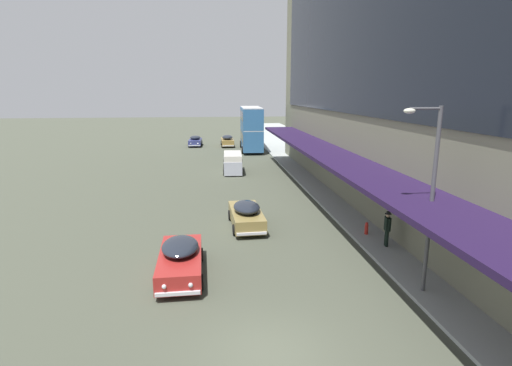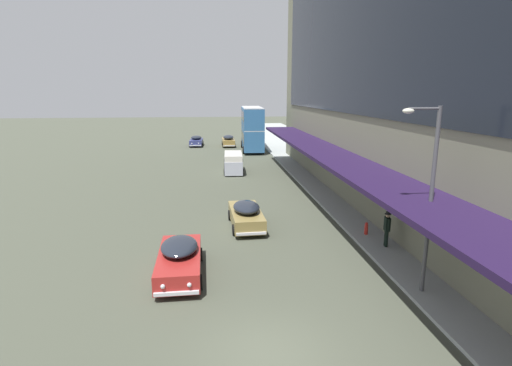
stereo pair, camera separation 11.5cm
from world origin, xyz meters
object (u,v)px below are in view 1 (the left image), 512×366
at_px(transit_bus_kerbside_front, 251,127).
at_px(sedan_far_back, 227,141).
at_px(sedan_lead_near, 180,259).
at_px(vw_van, 233,162).
at_px(sedan_oncoming_rear, 246,214).
at_px(fire_hydrant, 366,228).
at_px(pedestrian_at_kerb, 387,227).
at_px(sedan_second_near, 195,141).
at_px(street_lamp, 429,188).

distance_m(transit_bus_kerbside_front, sedan_far_back, 6.27).
bearing_deg(sedan_lead_near, vw_van, 80.89).
xyz_separation_m(transit_bus_kerbside_front, sedan_oncoming_rear, (-3.61, -31.68, -2.41)).
relative_size(sedan_lead_near, fire_hydrant, 6.96).
bearing_deg(sedan_oncoming_rear, sedan_far_back, 89.14).
bearing_deg(sedan_far_back, sedan_oncoming_rear, -90.86).
height_order(sedan_far_back, vw_van, vw_van).
height_order(sedan_lead_near, sedan_far_back, sedan_far_back).
distance_m(vw_van, pedestrian_at_kerb, 21.97).
height_order(transit_bus_kerbside_front, vw_van, transit_bus_kerbside_front).
distance_m(transit_bus_kerbside_front, sedan_oncoming_rear, 31.97).
height_order(sedan_second_near, vw_van, vw_van).
height_order(sedan_second_near, sedan_oncoming_rear, sedan_oncoming_rear).
distance_m(transit_bus_kerbside_front, vw_van, 15.54).
height_order(transit_bus_kerbside_front, pedestrian_at_kerb, transit_bus_kerbside_front).
relative_size(sedan_oncoming_rear, vw_van, 1.03).
bearing_deg(sedan_oncoming_rear, street_lamp, -55.54).
bearing_deg(vw_van, sedan_oncoming_rear, -90.59).
height_order(sedan_second_near, sedan_lead_near, sedan_second_near).
relative_size(sedan_second_near, sedan_oncoming_rear, 0.91).
relative_size(transit_bus_kerbside_front, vw_van, 2.02).
height_order(street_lamp, fire_hydrant, street_lamp).
xyz_separation_m(transit_bus_kerbside_front, sedan_lead_near, (-7.08, -37.77, -2.43)).
bearing_deg(fire_hydrant, vw_van, 108.39).
height_order(sedan_second_near, sedan_far_back, sedan_far_back).
relative_size(sedan_second_near, sedan_lead_near, 0.89).
relative_size(sedan_lead_near, vw_van, 1.06).
distance_m(sedan_lead_near, sedan_far_back, 42.90).
bearing_deg(sedan_far_back, vw_van, -91.08).
xyz_separation_m(sedan_far_back, fire_hydrant, (5.98, -39.05, -0.33)).
bearing_deg(pedestrian_at_kerb, sedan_oncoming_rear, 148.19).
distance_m(vw_van, fire_hydrant, 20.14).
bearing_deg(sedan_far_back, pedestrian_at_kerb, -81.21).
distance_m(street_lamp, fire_hydrant, 7.58).
xyz_separation_m(street_lamp, fire_hydrant, (0.39, 6.50, -3.88)).
xyz_separation_m(sedan_lead_near, vw_van, (3.65, 22.76, 0.33)).
bearing_deg(sedan_second_near, vw_van, -77.99).
xyz_separation_m(sedan_lead_near, street_lamp, (9.62, -2.84, 3.60)).
height_order(sedan_far_back, street_lamp, street_lamp).
relative_size(vw_van, pedestrian_at_kerb, 2.49).
bearing_deg(sedan_second_near, sedan_far_back, -7.59).
height_order(sedan_oncoming_rear, fire_hydrant, sedan_oncoming_rear).
distance_m(sedan_lead_near, street_lamp, 10.66).
distance_m(sedan_lead_near, fire_hydrant, 10.65).
height_order(pedestrian_at_kerb, fire_hydrant, pedestrian_at_kerb).
bearing_deg(transit_bus_kerbside_front, sedan_far_back, 121.79).
bearing_deg(street_lamp, pedestrian_at_kerb, 81.17).
bearing_deg(fire_hydrant, sedan_far_back, 98.70).
bearing_deg(vw_van, street_lamp, -76.89).
relative_size(transit_bus_kerbside_front, sedan_lead_near, 1.92).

